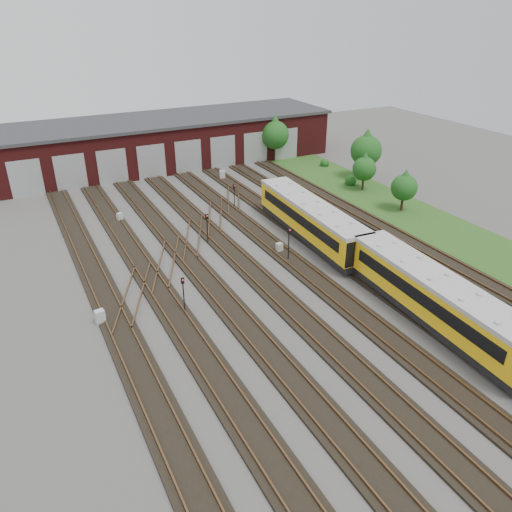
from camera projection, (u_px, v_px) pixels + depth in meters
name	position (u px, v px, depth m)	size (l,w,h in m)	color
ground	(306.00, 296.00, 38.87)	(120.00, 120.00, 0.00)	#44423F
track_network	(300.00, 292.00, 39.22)	(30.40, 70.00, 0.33)	black
maintenance_shed	(152.00, 142.00, 69.11)	(51.00, 12.50, 6.35)	#4B1312
grass_verge	(404.00, 212.00, 54.53)	(8.00, 55.00, 0.05)	#234918
metro_train	(435.00, 298.00, 34.72)	(3.84, 48.42, 3.36)	black
signal_mast_0	(183.00, 291.00, 35.90)	(0.24, 0.22, 2.97)	black
signal_mast_1	(289.00, 240.00, 43.32)	(0.27, 0.25, 3.15)	black
signal_mast_2	(207.00, 225.00, 46.62)	(0.25, 0.24, 2.96)	black
signal_mast_3	(234.00, 193.00, 55.03)	(0.23, 0.22, 2.67)	black
relay_cabinet_0	(100.00, 317.00, 35.31)	(0.65, 0.54, 1.08)	#B7BABD
relay_cabinet_1	(120.00, 217.00, 52.05)	(0.54, 0.45, 0.90)	#B7BABD
relay_cabinet_2	(279.00, 248.00, 45.51)	(0.55, 0.46, 0.91)	#B7BABD
relay_cabinet_3	(222.00, 175.00, 64.51)	(0.68, 0.57, 1.13)	#B7BABD
relay_cabinet_4	(277.00, 211.00, 53.70)	(0.52, 0.43, 0.86)	#B7BABD
tree_0	(275.00, 131.00, 70.31)	(3.99, 3.99, 6.62)	black
tree_1	(365.00, 166.00, 59.57)	(2.84, 2.84, 4.70)	black
tree_2	(366.00, 147.00, 63.01)	(3.93, 3.93, 6.51)	black
tree_3	(405.00, 184.00, 53.55)	(2.83, 2.83, 4.69)	black
bush_1	(351.00, 179.00, 62.43)	(1.38, 1.38, 1.38)	#144614
bush_2	(325.00, 162.00, 69.59)	(1.23, 1.23, 1.23)	#144614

